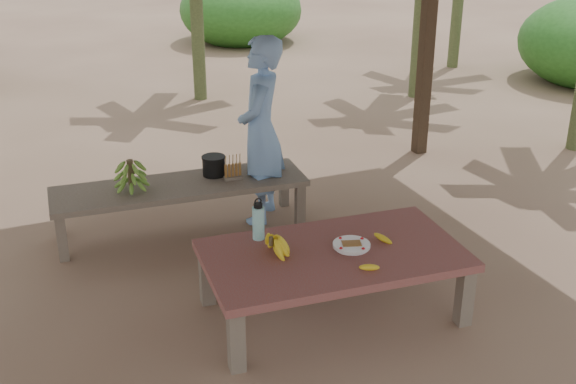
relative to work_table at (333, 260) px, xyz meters
name	(u,v)px	position (x,y,z in m)	size (l,w,h in m)	color
ground	(264,300)	(-0.39, 0.35, -0.43)	(80.00, 80.00, 0.00)	brown
work_table	(333,260)	(0.00, 0.00, 0.00)	(1.87, 1.13, 0.50)	brown
bench	(180,190)	(-0.64, 1.72, -0.04)	(2.24, 0.75, 0.45)	brown
ripe_banana_bunch	(271,245)	(-0.42, 0.12, 0.14)	(0.25, 0.21, 0.15)	yellow
plate	(352,245)	(0.14, 0.00, 0.08)	(0.27, 0.27, 0.04)	white
loose_banana_front	(369,267)	(0.10, -0.33, 0.09)	(0.04, 0.15, 0.04)	yellow
loose_banana_side	(383,238)	(0.39, 0.00, 0.09)	(0.04, 0.16, 0.04)	yellow
water_flask	(258,222)	(-0.41, 0.39, 0.20)	(0.09, 0.09, 0.32)	#3FC6C3
green_banana_stalk	(131,174)	(-1.05, 1.75, 0.16)	(0.25, 0.25, 0.29)	#598C2D
cooking_pot	(214,166)	(-0.30, 1.80, 0.10)	(0.20, 0.20, 0.17)	black
skewer_rack	(233,167)	(-0.18, 1.64, 0.14)	(0.18, 0.08, 0.24)	#A57F47
woman	(261,131)	(0.11, 1.71, 0.41)	(0.61, 0.40, 1.69)	#74A0DC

